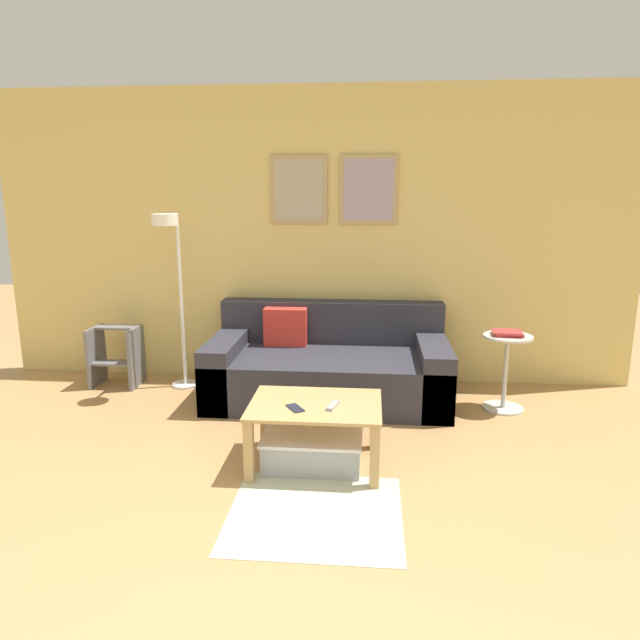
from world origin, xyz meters
TOP-DOWN VIEW (x-y plane):
  - wall_back at (0.00, 3.22)m, footprint 5.60×0.09m
  - area_rug at (0.26, 0.92)m, footprint 0.92×0.84m
  - couch at (0.19, 2.70)m, footprint 1.92×0.99m
  - coffee_table at (0.20, 1.50)m, footprint 0.81×0.59m
  - storage_bin at (0.18, 1.46)m, footprint 0.62×0.36m
  - floor_lamp at (-1.09, 2.70)m, footprint 0.23×0.49m
  - side_table at (1.59, 2.55)m, footprint 0.37×0.37m
  - book_stack at (1.58, 2.55)m, footprint 0.24×0.20m
  - remote_control at (0.31, 1.44)m, footprint 0.08×0.16m
  - cell_phone at (0.09, 1.40)m, footprint 0.13×0.15m
  - step_stool at (-1.69, 2.84)m, footprint 0.40×0.33m

SIDE VIEW (x-z plane):
  - area_rug at x=0.26m, z-range 0.00..0.01m
  - storage_bin at x=0.18m, z-range 0.00..0.21m
  - couch at x=0.19m, z-range -0.12..0.63m
  - step_stool at x=-1.69m, z-range 0.02..0.54m
  - coffee_table at x=0.20m, z-range 0.12..0.53m
  - side_table at x=1.59m, z-range 0.06..0.66m
  - cell_phone at x=0.09m, z-range 0.40..0.41m
  - remote_control at x=0.31m, z-range 0.40..0.42m
  - book_stack at x=1.58m, z-range 0.60..0.63m
  - floor_lamp at x=-1.09m, z-range 0.32..1.82m
  - wall_back at x=0.00m, z-range 0.01..2.56m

